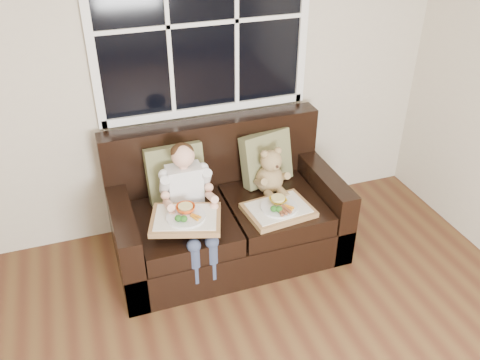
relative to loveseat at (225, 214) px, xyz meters
name	(u,v)px	position (x,y,z in m)	size (l,w,h in m)	color
room_walls	(310,263)	(-0.36, -2.02, 1.28)	(4.52, 5.02, 2.71)	beige
window_back	(202,23)	(0.00, 0.46, 1.34)	(1.62, 0.04, 1.37)	black
loveseat	(225,214)	(0.00, 0.00, 0.00)	(1.70, 0.92, 0.96)	black
pillow_left	(175,173)	(-0.33, 0.15, 0.35)	(0.43, 0.21, 0.44)	#696C43
pillow_right	(266,158)	(0.39, 0.15, 0.35)	(0.44, 0.28, 0.42)	#696C43
child	(188,195)	(-0.30, -0.12, 0.32)	(0.36, 0.59, 0.82)	silver
teddy_bear	(270,174)	(0.36, 0.00, 0.29)	(0.24, 0.30, 0.38)	#997E51
tray_left	(186,218)	(-0.37, -0.31, 0.27)	(0.55, 0.48, 0.11)	olive
tray_right	(278,209)	(0.31, -0.29, 0.17)	(0.51, 0.41, 0.11)	olive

